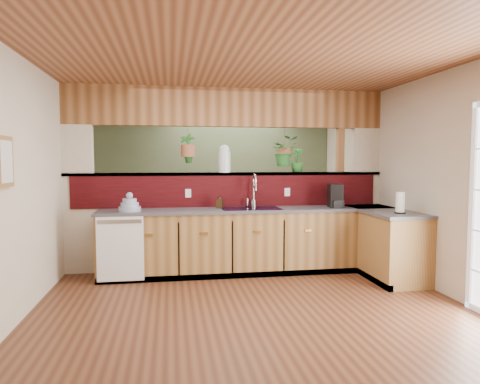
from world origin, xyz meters
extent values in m
cube|color=#502B18|center=(0.00, 0.00, 0.00)|extent=(4.60, 7.00, 0.01)
cube|color=brown|center=(0.00, 0.00, 2.60)|extent=(4.60, 7.00, 0.01)
cube|color=beige|center=(0.00, 3.50, 1.30)|extent=(4.60, 0.02, 2.60)
cube|color=beige|center=(0.00, -3.50, 1.30)|extent=(4.60, 0.02, 2.60)
cube|color=beige|center=(-2.30, 0.00, 1.30)|extent=(0.02, 7.00, 2.60)
cube|color=beige|center=(2.30, 0.00, 1.30)|extent=(0.02, 7.00, 2.60)
cube|color=beige|center=(0.00, 1.35, 0.68)|extent=(4.60, 0.15, 1.35)
cube|color=#36070A|center=(0.00, 1.27, 1.12)|extent=(4.40, 0.02, 0.45)
cube|color=brown|center=(0.00, 1.35, 1.37)|extent=(4.60, 0.21, 0.04)
cube|color=brown|center=(0.00, 1.35, 2.33)|extent=(4.60, 0.15, 0.55)
cube|color=beige|center=(-2.10, 1.35, 1.70)|extent=(0.40, 0.15, 0.70)
cube|color=beige|center=(2.10, 1.35, 1.70)|extent=(0.40, 0.15, 0.70)
cube|color=brown|center=(1.70, 1.35, 1.30)|extent=(0.10, 0.10, 2.60)
cube|color=brown|center=(0.00, 1.35, 1.37)|extent=(4.60, 0.21, 0.04)
cube|color=brown|center=(0.00, 1.35, 2.33)|extent=(4.60, 0.15, 0.55)
cube|color=#4D5C3F|center=(0.00, 3.48, 1.30)|extent=(4.55, 0.02, 2.55)
cube|color=brown|center=(0.25, 0.98, 0.43)|extent=(4.10, 0.60, 0.86)
cube|color=#424247|center=(0.25, 0.98, 0.88)|extent=(4.14, 0.64, 0.04)
cube|color=brown|center=(2.00, 0.54, 0.43)|extent=(0.60, 1.48, 0.86)
cube|color=#424247|center=(2.00, 0.54, 0.88)|extent=(0.64, 1.52, 0.04)
cube|color=brown|center=(2.00, 0.98, 0.43)|extent=(0.60, 0.60, 0.86)
cube|color=#424247|center=(2.00, 0.98, 0.88)|extent=(0.64, 0.64, 0.04)
cube|color=black|center=(0.25, 0.71, 0.04)|extent=(4.10, 0.06, 0.08)
cube|color=black|center=(1.73, 0.54, 0.04)|extent=(0.06, 1.48, 0.08)
cube|color=white|center=(-1.48, 0.66, 0.45)|extent=(0.58, 0.02, 0.82)
cube|color=#B7B7B2|center=(-1.48, 0.65, 0.80)|extent=(0.54, 0.01, 0.05)
cube|color=black|center=(0.25, 0.98, 0.89)|extent=(0.82, 0.50, 0.03)
cube|color=black|center=(0.06, 0.98, 0.80)|extent=(0.34, 0.40, 0.16)
cube|color=black|center=(0.44, 0.98, 0.80)|extent=(0.34, 0.40, 0.16)
cube|color=brown|center=(-2.27, -0.80, 1.55)|extent=(0.03, 0.35, 0.45)
cube|color=silver|center=(-2.26, -0.80, 1.55)|extent=(0.01, 0.27, 0.37)
cylinder|color=#B7B7B2|center=(0.33, 1.18, 0.95)|extent=(0.07, 0.07, 0.10)
cylinder|color=#B7B7B2|center=(0.33, 1.18, 1.13)|extent=(0.02, 0.02, 0.28)
torus|color=#B7B7B2|center=(0.33, 1.10, 1.27)|extent=(0.21, 0.05, 0.21)
cylinder|color=#B7B7B2|center=(0.33, 1.01, 1.20)|extent=(0.02, 0.02, 0.12)
cylinder|color=#B7B7B2|center=(0.24, 1.18, 0.97)|extent=(0.03, 0.03, 0.10)
cylinder|color=#919CBB|center=(-1.38, 0.88, 0.93)|extent=(0.29, 0.29, 0.06)
cylinder|color=#919CBB|center=(-1.38, 0.88, 0.99)|extent=(0.23, 0.23, 0.05)
cylinder|color=#919CBB|center=(-1.38, 0.88, 1.04)|extent=(0.18, 0.18, 0.05)
sphere|color=#919CBB|center=(-1.38, 0.88, 1.11)|extent=(0.09, 0.09, 0.09)
imported|color=#332412|center=(-0.17, 1.08, 0.99)|extent=(0.11, 0.11, 0.19)
cube|color=black|center=(1.45, 0.92, 1.07)|extent=(0.18, 0.29, 0.33)
cube|color=black|center=(1.45, 0.82, 0.96)|extent=(0.15, 0.11, 0.11)
cylinder|color=silver|center=(1.45, 0.85, 1.00)|extent=(0.09, 0.09, 0.09)
cylinder|color=black|center=(1.99, 0.11, 0.91)|extent=(0.13, 0.13, 0.02)
cylinder|color=#B7B7B2|center=(1.99, 0.11, 1.04)|extent=(0.02, 0.02, 0.29)
cylinder|color=white|center=(1.99, 0.11, 1.04)|extent=(0.11, 0.11, 0.25)
cylinder|color=silver|center=(-0.07, 1.35, 1.54)|extent=(0.18, 0.18, 0.30)
sphere|color=silver|center=(-0.07, 1.35, 1.71)|extent=(0.16, 0.16, 0.16)
imported|color=#236123|center=(1.03, 1.35, 1.57)|extent=(0.26, 0.26, 0.36)
cylinder|color=brown|center=(-0.59, 1.35, 1.91)|extent=(0.01, 0.01, 0.29)
cylinder|color=brown|center=(-0.59, 1.35, 1.70)|extent=(0.20, 0.20, 0.17)
imported|color=#236123|center=(-0.59, 1.35, 1.96)|extent=(0.27, 0.23, 0.43)
cylinder|color=brown|center=(0.83, 1.35, 1.89)|extent=(0.01, 0.01, 0.33)
cylinder|color=brown|center=(0.83, 1.35, 1.66)|extent=(0.20, 0.20, 0.17)
imported|color=#236123|center=(0.83, 1.35, 1.92)|extent=(0.40, 0.35, 0.43)
cube|color=black|center=(-0.14, 3.25, 0.50)|extent=(1.40, 0.59, 0.90)
imported|color=#236123|center=(-0.78, 3.25, 1.14)|extent=(0.21, 0.15, 0.38)
imported|color=#236123|center=(0.18, 3.25, 1.17)|extent=(0.25, 0.25, 0.43)
imported|color=#236123|center=(0.60, 2.11, 0.37)|extent=(0.66, 0.57, 0.73)
camera|label=1|loc=(-0.85, -4.82, 1.56)|focal=32.00mm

